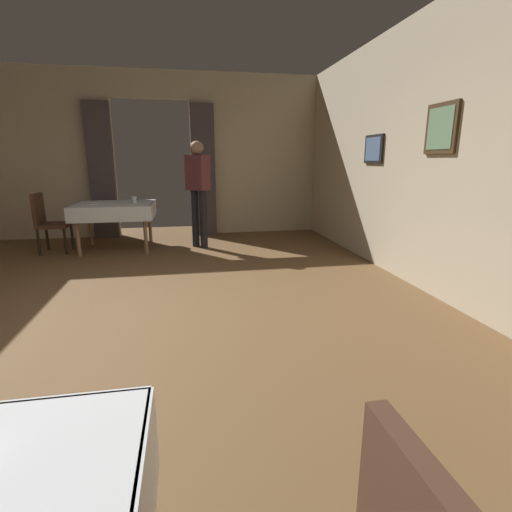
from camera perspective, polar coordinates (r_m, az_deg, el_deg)
ground at (r=3.75m, az=-18.39°, el=-8.95°), size 10.08×10.08×0.00m
wall_right at (r=4.33m, az=28.04°, el=13.56°), size 0.16×8.40×3.00m
wall_back at (r=7.63m, az=-15.13°, el=14.34°), size 6.40×0.27×3.00m
dining_table_mid at (r=6.58m, az=-20.37°, el=6.64°), size 1.22×1.06×0.75m
chair_mid_left at (r=6.78m, az=-28.69°, el=4.72°), size 0.44×0.44×0.93m
glass_mid_a at (r=6.53m, az=-17.76°, el=8.06°), size 0.08×0.08×0.11m
plate_mid_b at (r=6.55m, az=-23.37°, el=7.16°), size 0.18×0.18×0.01m
plate_mid_c at (r=6.88m, az=-23.04°, el=7.48°), size 0.22×0.22×0.01m
person_waiter_by_doorway at (r=6.36m, az=-8.66°, el=10.40°), size 0.41×0.41×1.72m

